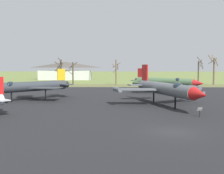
{
  "coord_description": "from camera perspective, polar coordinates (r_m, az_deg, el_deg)",
  "views": [
    {
      "loc": [
        -4.67,
        -22.53,
        5.5
      ],
      "look_at": [
        -5.6,
        17.35,
        2.52
      ],
      "focal_mm": 43.42,
      "sensor_mm": 36.0,
      "label": 1
    }
  ],
  "objects": [
    {
      "name": "asphalt_apron",
      "position": [
        41.96,
        7.73,
        -3.27
      ],
      "size": [
        71.61,
        62.69,
        0.05
      ],
      "primitive_type": "cube",
      "color": "black",
      "rests_on": "ground"
    },
    {
      "name": "jet_fighter_front_left",
      "position": [
        45.93,
        -17.3,
        0.12
      ],
      "size": [
        12.91,
        13.83,
        5.15
      ],
      "color": "#33383D",
      "rests_on": "ground"
    },
    {
      "name": "visitor_building",
      "position": [
        118.46,
        -9.75,
        3.38
      ],
      "size": [
        22.76,
        10.62,
        7.65
      ],
      "color": "beige",
      "rests_on": "ground"
    },
    {
      "name": "info_placard_rear_left",
      "position": [
        31.04,
        17.96,
        -4.86
      ],
      "size": [
        0.62,
        0.42,
        1.07
      ],
      "color": "black",
      "rests_on": "ground"
    },
    {
      "name": "ground_plane",
      "position": [
        23.66,
        12.85,
        -9.28
      ],
      "size": [
        600.0,
        600.0,
        0.0
      ],
      "primitive_type": "plane",
      "color": "olive"
    },
    {
      "name": "info_placard_front_right",
      "position": [
        52.78,
        18.77,
        -1.34
      ],
      "size": [
        0.5,
        0.26,
        0.9
      ],
      "color": "black",
      "rests_on": "ground"
    },
    {
      "name": "bare_tree_far_left",
      "position": [
        88.11,
        -10.79,
        3.4
      ],
      "size": [
        2.79,
        3.82,
        8.49
      ],
      "color": "#42382D",
      "rests_on": "ground"
    },
    {
      "name": "bare_tree_right_of_center",
      "position": [
        89.01,
        17.81,
        3.24
      ],
      "size": [
        2.44,
        2.67,
        8.63
      ],
      "color": "#42382D",
      "rests_on": "ground"
    },
    {
      "name": "bare_tree_far_right",
      "position": [
        88.87,
        20.61,
        3.64
      ],
      "size": [
        2.68,
        2.91,
        9.26
      ],
      "color": "brown",
      "rests_on": "ground"
    },
    {
      "name": "jet_fighter_front_right",
      "position": [
        58.59,
        11.07,
        1.11
      ],
      "size": [
        13.98,
        13.95,
        5.15
      ],
      "color": "#4C6B47",
      "rests_on": "ground"
    },
    {
      "name": "bare_tree_center",
      "position": [
        82.64,
        0.86,
        3.37
      ],
      "size": [
        2.61,
        2.66,
        7.68
      ],
      "color": "brown",
      "rests_on": "ground"
    },
    {
      "name": "bare_tree_left_of_center",
      "position": [
        84.74,
        -8.28,
        3.08
      ],
      "size": [
        3.14,
        3.6,
        7.04
      ],
      "color": "#42382D",
      "rests_on": "ground"
    },
    {
      "name": "jet_fighter_rear_left",
      "position": [
        38.3,
        11.18,
        -0.32
      ],
      "size": [
        13.37,
        17.57,
        5.87
      ],
      "color": "#565B60",
      "rests_on": "ground"
    },
    {
      "name": "grass_verge_strip",
      "position": [
        79.01,
        4.72,
        0.28
      ],
      "size": [
        131.61,
        12.0,
        0.06
      ],
      "primitive_type": "cube",
      "color": "brown",
      "rests_on": "ground"
    }
  ]
}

